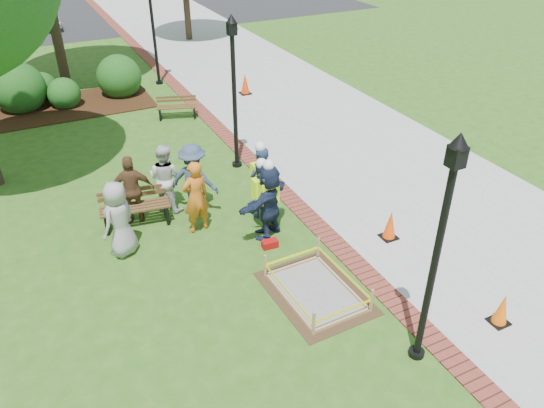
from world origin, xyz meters
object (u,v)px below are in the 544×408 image
wet_concrete_pad (316,284)px  cone_front (502,310)px  hivis_worker_c (262,195)px  hivis_worker_a (269,199)px  lamp_near (439,240)px  bench_near (136,215)px  hivis_worker_b (261,180)px

wet_concrete_pad → cone_front: cone_front is taller
cone_front → hivis_worker_c: size_ratio=0.37×
wet_concrete_pad → hivis_worker_a: (0.06, 2.27, 0.74)m
lamp_near → wet_concrete_pad: bearing=109.3°
bench_near → cone_front: 8.23m
bench_near → cone_front: size_ratio=2.43×
bench_near → hivis_worker_b: size_ratio=0.85×
cone_front → hivis_worker_c: (-2.63, 4.83, 0.59)m
hivis_worker_a → hivis_worker_b: size_ratio=0.99×
wet_concrete_pad → hivis_worker_c: bearing=89.4°
bench_near → hivis_worker_a: size_ratio=0.86×
wet_concrete_pad → bench_near: size_ratio=1.39×
bench_near → hivis_worker_c: size_ratio=0.90×
lamp_near → hivis_worker_c: lamp_near is taller
lamp_near → hivis_worker_a: size_ratio=2.16×
cone_front → hivis_worker_a: hivis_worker_a is taller
wet_concrete_pad → hivis_worker_b: (0.27, 3.14, 0.74)m
cone_front → hivis_worker_a: 5.26m
wet_concrete_pad → cone_front: 3.49m
cone_front → lamp_near: lamp_near is taller
cone_front → wet_concrete_pad: bearing=139.6°
bench_near → lamp_near: (3.36, -6.25, 2.20)m
lamp_near → hivis_worker_b: bearing=95.3°
hivis_worker_b → hivis_worker_c: size_ratio=1.06×
cone_front → hivis_worker_a: size_ratio=0.35×
hivis_worker_b → hivis_worker_a: bearing=-103.6°
cone_front → lamp_near: 2.86m
hivis_worker_a → hivis_worker_b: (0.21, 0.87, 0.01)m
wet_concrete_pad → bench_near: (-2.60, 4.06, 0.05)m
cone_front → hivis_worker_b: bearing=113.9°
hivis_worker_c → hivis_worker_a: bearing=-84.4°
hivis_worker_b → lamp_near: bearing=-84.7°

